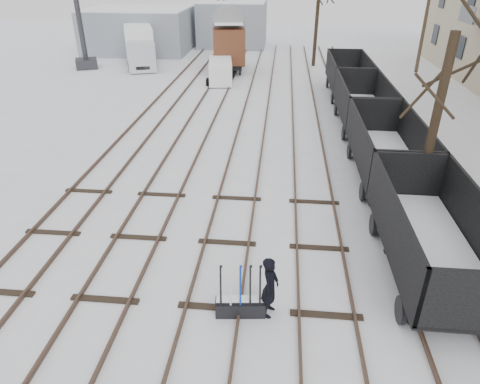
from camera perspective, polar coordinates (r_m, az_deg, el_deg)
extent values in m
plane|color=white|center=(11.91, -3.59, -15.17)|extent=(120.00, 120.00, 0.00)
cube|color=black|center=(25.30, -13.96, 8.89)|extent=(0.07, 52.00, 0.15)
cube|color=black|center=(24.87, -10.80, 8.89)|extent=(0.07, 52.00, 0.15)
cube|color=black|center=(15.30, -25.32, -7.00)|extent=(1.90, 0.20, 0.08)
cube|color=black|center=(24.48, -7.23, 8.85)|extent=(0.07, 52.00, 0.15)
cube|color=black|center=(24.22, -3.88, 8.79)|extent=(0.07, 52.00, 0.15)
cube|color=black|center=(14.06, -14.61, -8.20)|extent=(1.90, 0.20, 0.08)
cube|color=black|center=(24.02, -0.15, 8.69)|extent=(0.07, 52.00, 0.15)
cube|color=black|center=(23.92, 3.31, 8.56)|extent=(0.07, 52.00, 0.15)
cube|color=black|center=(13.39, -2.27, -9.22)|extent=(1.90, 0.20, 0.08)
cube|color=black|center=(23.92, 7.10, 8.38)|extent=(0.07, 52.00, 0.15)
cube|color=black|center=(24.01, 10.56, 8.19)|extent=(0.07, 52.00, 0.15)
cube|color=black|center=(13.38, 10.77, -9.84)|extent=(1.90, 0.20, 0.08)
cube|color=black|center=(24.20, 14.28, 7.95)|extent=(0.07, 52.00, 0.15)
cube|color=black|center=(24.46, 17.62, 7.71)|extent=(0.07, 52.00, 0.15)
cube|color=black|center=(14.02, 23.23, -9.96)|extent=(1.90, 0.20, 0.08)
cube|color=gray|center=(47.22, -13.21, 20.24)|extent=(10.00, 8.00, 4.00)
cube|color=white|center=(46.99, -13.51, 22.70)|extent=(9.80, 7.84, 0.10)
cube|color=gray|center=(49.17, -0.97, 21.46)|extent=(7.00, 6.00, 4.40)
cube|color=white|center=(48.95, -1.00, 24.07)|extent=(6.86, 5.88, 0.10)
cube|color=black|center=(11.59, 0.06, -15.09)|extent=(1.34, 0.55, 0.44)
cube|color=black|center=(11.43, 0.06, -14.22)|extent=(1.32, 0.43, 0.06)
cube|color=white|center=(11.40, 0.06, -14.07)|extent=(1.27, 0.39, 0.03)
cylinder|color=black|center=(11.11, -2.58, -12.36)|extent=(0.08, 0.32, 1.08)
cylinder|color=silver|center=(11.10, -1.26, -12.37)|extent=(0.08, 0.32, 1.08)
cylinder|color=#0C2D9C|center=(11.10, 0.06, -12.36)|extent=(0.08, 0.32, 1.08)
cylinder|color=black|center=(11.10, 1.38, -12.35)|extent=(0.08, 0.32, 1.08)
cylinder|color=black|center=(11.11, 2.70, -12.34)|extent=(0.08, 0.32, 1.08)
imported|color=black|center=(11.19, 4.03, -12.52)|extent=(0.55, 0.72, 1.76)
cube|color=black|center=(13.67, 23.72, -7.71)|extent=(2.02, 5.55, 0.42)
cube|color=black|center=(13.56, 23.90, -6.98)|extent=(2.52, 6.31, 0.13)
cube|color=black|center=(12.76, 19.48, -3.83)|extent=(0.11, 6.31, 1.68)
cube|color=white|center=(13.50, 23.98, -6.62)|extent=(2.27, 6.05, 0.06)
cylinder|color=black|center=(12.02, 20.64, -14.52)|extent=(0.13, 0.74, 0.74)
cylinder|color=black|center=(15.81, 25.56, -4.38)|extent=(0.13, 0.74, 0.74)
cube|color=black|center=(19.04, 18.66, 3.63)|extent=(2.02, 5.55, 0.42)
cube|color=black|center=(18.96, 18.76, 4.20)|extent=(2.52, 6.31, 0.13)
cube|color=black|center=(18.40, 15.48, 6.82)|extent=(0.11, 6.31, 1.68)
cube|color=black|center=(18.97, 22.71, 6.27)|extent=(0.11, 6.31, 1.68)
cube|color=white|center=(18.92, 18.80, 4.49)|extent=(2.27, 6.05, 0.06)
cylinder|color=black|center=(17.15, 16.01, 0.08)|extent=(0.13, 0.74, 0.74)
cylinder|color=black|center=(21.24, 20.55, 4.94)|extent=(0.13, 0.74, 0.74)
cube|color=black|center=(24.90, 15.86, 9.81)|extent=(2.02, 5.55, 0.42)
cube|color=black|center=(24.83, 15.93, 10.27)|extent=(2.52, 6.31, 0.13)
cube|color=black|center=(24.41, 13.34, 12.35)|extent=(0.11, 6.31, 1.68)
cube|color=black|center=(24.85, 18.98, 11.87)|extent=(0.11, 6.31, 1.68)
cube|color=white|center=(24.80, 15.96, 10.50)|extent=(2.27, 6.05, 0.06)
cylinder|color=black|center=(22.93, 13.64, 7.67)|extent=(0.13, 0.74, 0.74)
cylinder|color=black|center=(27.10, 17.59, 10.35)|extent=(0.13, 0.74, 0.74)
cube|color=black|center=(30.97, 14.10, 13.59)|extent=(2.02, 5.55, 0.42)
cube|color=black|center=(30.92, 14.15, 13.97)|extent=(2.52, 6.31, 0.13)
cube|color=black|center=(30.58, 12.02, 15.67)|extent=(0.11, 6.31, 1.68)
cube|color=black|center=(30.93, 16.62, 15.27)|extent=(0.11, 6.31, 1.68)
cube|color=white|center=(30.90, 14.17, 14.16)|extent=(2.27, 6.05, 0.06)
cylinder|color=black|center=(28.97, 12.20, 12.15)|extent=(0.13, 0.74, 0.74)
cylinder|color=black|center=(33.16, 15.64, 13.79)|extent=(0.13, 0.74, 0.74)
cube|color=black|center=(37.59, -1.51, 16.90)|extent=(2.62, 4.76, 0.41)
cube|color=#522C18|center=(37.31, -1.54, 19.22)|extent=(3.20, 5.44, 2.67)
cube|color=white|center=(37.08, -1.58, 21.80)|extent=(2.91, 5.15, 0.04)
cylinder|color=black|center=(36.22, -3.68, 15.91)|extent=(0.12, 0.72, 0.72)
cylinder|color=black|center=(39.13, 0.52, 16.91)|extent=(0.12, 0.72, 0.72)
cube|color=black|center=(40.45, -13.05, 16.82)|extent=(3.41, 7.02, 0.28)
cube|color=#B4B8BE|center=(37.89, -14.38, 17.07)|extent=(2.72, 2.49, 2.32)
cube|color=white|center=(40.91, -12.94, 18.88)|extent=(3.80, 5.32, 2.60)
cube|color=white|center=(40.72, -13.15, 20.70)|extent=(3.72, 5.22, 0.04)
cylinder|color=black|center=(38.56, -15.63, 15.90)|extent=(0.28, 0.93, 0.93)
cylinder|color=black|center=(42.60, -10.60, 17.55)|extent=(0.28, 0.93, 0.93)
cube|color=white|center=(33.62, -2.62, 15.86)|extent=(2.18, 4.06, 1.58)
cube|color=white|center=(33.46, -2.65, 17.21)|extent=(2.13, 3.96, 0.04)
cylinder|color=black|center=(32.69, -4.32, 14.42)|extent=(0.19, 0.61, 0.61)
cylinder|color=black|center=(34.84, -0.97, 15.37)|extent=(0.19, 0.61, 0.61)
cube|color=#2A2A2E|center=(40.69, -19.77, 15.82)|extent=(2.31, 2.31, 0.78)
cylinder|color=#2A2A2E|center=(40.16, -20.63, 20.66)|extent=(0.43, 0.43, 7.78)
cylinder|color=black|center=(43.54, -18.66, 22.49)|extent=(0.04, 0.04, 4.38)
cylinder|color=black|center=(15.50, 24.27, 7.08)|extent=(0.30, 0.30, 6.40)
cylinder|color=black|center=(50.32, -1.99, 22.05)|extent=(0.30, 0.30, 5.17)
cylinder|color=black|center=(39.41, 10.22, 21.82)|extent=(0.30, 0.30, 7.83)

